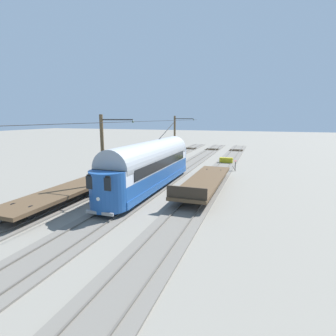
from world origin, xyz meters
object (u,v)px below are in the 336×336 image
at_px(vintage_streetcar, 151,164).
at_px(switch_stand, 235,165).
at_px(flatcar_far_siding, 70,189).
at_px(track_end_bumper, 226,161).
at_px(catenary_pole_foreground, 175,138).
at_px(flatcar_adjacent, 205,181).
at_px(catenary_pole_mid_near, 104,154).

xyz_separation_m(vintage_streetcar, switch_stand, (-6.36, -10.83, -1.55)).
distance_m(flatcar_far_siding, switch_stand, 19.37).
bearing_deg(vintage_streetcar, track_end_bumper, -106.20).
bearing_deg(catenary_pole_foreground, flatcar_adjacent, 117.29).
xyz_separation_m(catenary_pole_mid_near, track_end_bumper, (-7.32, -19.24, -3.05)).
height_order(catenary_pole_mid_near, switch_stand, catenary_pole_mid_near).
xyz_separation_m(catenary_pole_foreground, catenary_pole_mid_near, (0.00, 18.65, 0.00)).
distance_m(flatcar_adjacent, track_end_bumper, 14.78).
xyz_separation_m(vintage_streetcar, track_end_bumper, (-4.65, -15.99, -1.86)).
height_order(vintage_streetcar, flatcar_adjacent, vintage_streetcar).
relative_size(flatcar_adjacent, flatcar_far_siding, 1.04).
relative_size(vintage_streetcar, switch_stand, 13.24).
height_order(vintage_streetcar, switch_stand, vintage_streetcar).
distance_m(flatcar_adjacent, switch_stand, 9.76).
distance_m(vintage_streetcar, flatcar_adjacent, 5.00).
xyz_separation_m(vintage_streetcar, flatcar_adjacent, (-4.65, -1.23, -1.40)).
distance_m(flatcar_adjacent, flatcar_far_siding, 11.25).
bearing_deg(catenary_pole_foreground, vintage_streetcar, 99.83).
height_order(catenary_pole_mid_near, track_end_bumper, catenary_pole_mid_near).
height_order(flatcar_far_siding, track_end_bumper, flatcar_far_siding).
bearing_deg(vintage_streetcar, flatcar_far_siding, 47.70).
bearing_deg(catenary_pole_foreground, catenary_pole_mid_near, 90.00).
xyz_separation_m(flatcar_adjacent, flatcar_far_siding, (9.29, 6.33, 0.00)).
bearing_deg(catenary_pole_foreground, switch_stand, 153.13).
relative_size(vintage_streetcar, flatcar_far_siding, 1.34).
height_order(vintage_streetcar, catenary_pole_foreground, catenary_pole_foreground).
bearing_deg(flatcar_adjacent, catenary_pole_mid_near, 31.43).
bearing_deg(catenary_pole_foreground, flatcar_far_siding, 84.49).
height_order(flatcar_adjacent, catenary_pole_mid_near, catenary_pole_mid_near).
relative_size(flatcar_adjacent, switch_stand, 10.32).
xyz_separation_m(flatcar_far_siding, switch_stand, (-11.01, -15.94, -0.16)).
relative_size(flatcar_adjacent, track_end_bumper, 7.08).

